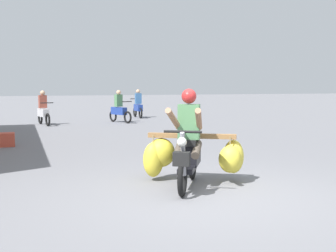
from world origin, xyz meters
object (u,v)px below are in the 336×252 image
at_px(produce_crate, 4,140).
at_px(motorbike_distant_ahead_left, 43,111).
at_px(motorbike_distant_far_ahead, 138,106).
at_px(motorbike_distant_ahead_right, 119,109).
at_px(motorbike_main_loaded, 189,151).

bearing_deg(produce_crate, motorbike_distant_ahead_left, 77.71).
relative_size(motorbike_distant_ahead_left, motorbike_distant_far_ahead, 0.99).
bearing_deg(motorbike_distant_ahead_left, motorbike_distant_ahead_right, 3.51).
bearing_deg(motorbike_distant_ahead_left, motorbike_distant_far_ahead, 28.76).
xyz_separation_m(motorbike_distant_ahead_left, motorbike_distant_ahead_right, (3.18, 0.20, 0.00)).
distance_m(motorbike_main_loaded, motorbike_distant_far_ahead, 14.61).
bearing_deg(motorbike_distant_ahead_left, produce_crate, -102.29).
xyz_separation_m(motorbike_main_loaded, motorbike_distant_far_ahead, (2.91, 14.32, 0.03)).
relative_size(motorbike_distant_ahead_left, motorbike_distant_ahead_right, 1.05).
distance_m(motorbike_distant_far_ahead, produce_crate, 10.53).
xyz_separation_m(motorbike_main_loaded, motorbike_distant_ahead_right, (1.44, 11.97, 0.03)).
height_order(motorbike_distant_ahead_left, motorbike_distant_ahead_right, same).
bearing_deg(motorbike_main_loaded, motorbike_distant_ahead_left, 98.39).
bearing_deg(motorbike_distant_ahead_left, motorbike_main_loaded, -81.61).
height_order(motorbike_distant_ahead_left, produce_crate, motorbike_distant_ahead_left).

